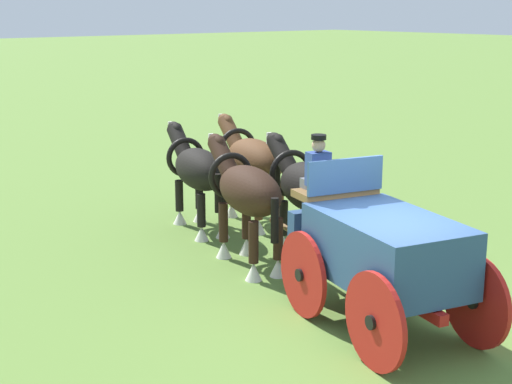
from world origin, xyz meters
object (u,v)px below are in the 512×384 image
(draft_horse_rear_near, at_px, (246,193))
(draft_horse_lead_near, at_px, (197,170))
(show_wagon, at_px, (381,250))
(draft_horse_rear_off, at_px, (308,188))
(draft_horse_lead_off, at_px, (252,162))

(draft_horse_rear_near, height_order, draft_horse_lead_near, draft_horse_rear_near)
(show_wagon, bearing_deg, draft_horse_lead_near, -8.56)
(draft_horse_rear_near, relative_size, draft_horse_rear_off, 1.02)
(show_wagon, bearing_deg, draft_horse_rear_near, -4.06)
(show_wagon, height_order, draft_horse_lead_near, show_wagon)
(draft_horse_rear_near, distance_m, draft_horse_lead_near, 2.61)
(draft_horse_rear_near, bearing_deg, show_wagon, 175.94)
(draft_horse_rear_near, xyz_separation_m, draft_horse_lead_near, (2.52, -0.66, -0.09))
(draft_horse_lead_near, bearing_deg, draft_horse_rear_off, -168.17)
(draft_horse_lead_near, bearing_deg, show_wagon, 171.44)
(show_wagon, xyz_separation_m, draft_horse_rear_off, (3.17, -1.50, 0.13))
(show_wagon, height_order, draft_horse_rear_off, show_wagon)
(draft_horse_lead_off, bearing_deg, draft_horse_rear_off, 165.37)
(draft_horse_rear_near, xyz_separation_m, draft_horse_lead_off, (2.18, -1.91, -0.00))
(show_wagon, bearing_deg, draft_horse_lead_off, -20.81)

